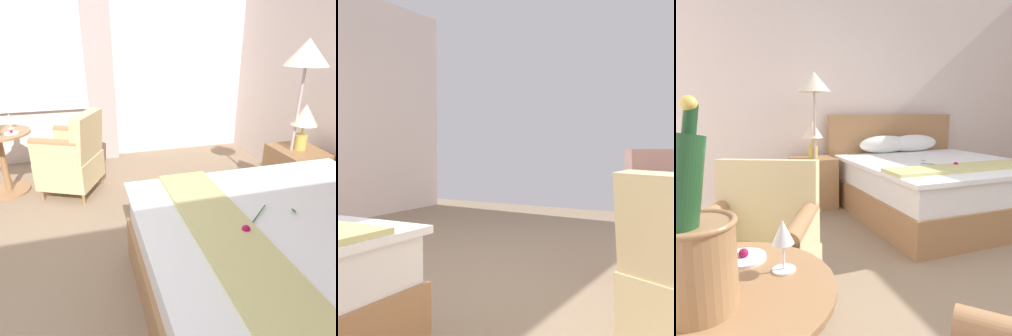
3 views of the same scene
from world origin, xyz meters
The scene contains 2 objects.
ground_plane centered at (0.00, 0.00, 0.00)m, with size 8.04×8.04×0.00m, color #8F795F.
armchair_facing_bed centered at (-1.39, -0.72, 0.45)m, with size 0.78×0.78×1.00m.
Camera 2 is at (-2.03, 3.01, 1.05)m, focal length 50.00 mm.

